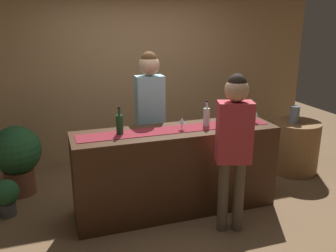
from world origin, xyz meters
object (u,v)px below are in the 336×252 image
object	(u,v)px
customer_sipping	(234,138)
vase_on_side_table	(295,115)
potted_plant_tall	(17,156)
wine_bottle_clear	(206,117)
bartender	(150,106)
round_side_table	(294,147)
wine_glass_mid_counter	(241,114)
potted_plant_small	(6,195)
wine_glass_far_end	(182,121)
wine_bottle_green	(120,124)
wine_glass_near_customer	(256,114)

from	to	relation	value
customer_sipping	vase_on_side_table	size ratio (longest dim) A/B	6.89
potted_plant_tall	wine_bottle_clear	bearing A→B (deg)	-25.10
bartender	wine_bottle_clear	bearing A→B (deg)	131.39
vase_on_side_table	wine_bottle_clear	bearing A→B (deg)	-163.46
wine_bottle_clear	potted_plant_tall	bearing A→B (deg)	154.90
round_side_table	bartender	bearing A→B (deg)	177.62
bartender	wine_glass_mid_counter	bearing A→B (deg)	148.10
potted_plant_small	bartender	bearing A→B (deg)	3.93
bartender	potted_plant_tall	bearing A→B (deg)	-14.46
wine_glass_far_end	vase_on_side_table	size ratio (longest dim) A/B	0.60
wine_bottle_green	round_side_table	size ratio (longest dim) A/B	0.41
wine_bottle_clear	wine_glass_near_customer	size ratio (longest dim) A/B	2.10
wine_glass_near_customer	wine_glass_mid_counter	bearing A→B (deg)	163.56
customer_sipping	round_side_table	size ratio (longest dim) A/B	2.23
wine_glass_mid_counter	potted_plant_tall	bearing A→B (deg)	158.50
vase_on_side_table	customer_sipping	bearing A→B (deg)	-145.28
wine_glass_near_customer	potted_plant_tall	distance (m)	2.96
wine_bottle_green	potted_plant_small	bearing A→B (deg)	160.50
wine_glass_mid_counter	wine_glass_far_end	distance (m)	0.75
wine_glass_near_customer	potted_plant_small	distance (m)	2.98
wine_glass_far_end	potted_plant_tall	xyz separation A→B (m)	(-1.79, 1.04, -0.57)
bartender	potted_plant_small	distance (m)	1.93
wine_bottle_clear	customer_sipping	xyz separation A→B (m)	(0.02, -0.60, -0.07)
wine_glass_near_customer	potted_plant_tall	xyz separation A→B (m)	(-2.71, 1.05, -0.57)
wine_glass_near_customer	round_side_table	distance (m)	1.36
wine_bottle_clear	wine_glass_mid_counter	world-z (taller)	wine_bottle_clear
round_side_table	potted_plant_tall	distance (m)	3.77
wine_glass_far_end	customer_sipping	xyz separation A→B (m)	(0.34, -0.55, -0.06)
wine_glass_near_customer	vase_on_side_table	bearing A→B (deg)	28.61
wine_bottle_green	wine_glass_near_customer	size ratio (longest dim) A/B	2.10
wine_bottle_green	bartender	world-z (taller)	bartender
wine_glass_near_customer	customer_sipping	xyz separation A→B (m)	(-0.57, -0.54, -0.06)
wine_glass_mid_counter	wine_glass_far_end	bearing A→B (deg)	-177.00
potted_plant_small	wine_glass_far_end	bearing A→B (deg)	-14.86
round_side_table	potted_plant_small	xyz separation A→B (m)	(-3.85, -0.03, -0.12)
wine_bottle_green	wine_glass_far_end	size ratio (longest dim) A/B	2.10
wine_glass_mid_counter	customer_sipping	size ratio (longest dim) A/B	0.09
wine_glass_far_end	wine_bottle_green	bearing A→B (deg)	174.18
round_side_table	wine_bottle_green	bearing A→B (deg)	-169.89
bartender	wine_bottle_green	bearing A→B (deg)	48.89
round_side_table	potted_plant_tall	xyz separation A→B (m)	(-3.74, 0.51, 0.14)
wine_bottle_clear	vase_on_side_table	size ratio (longest dim) A/B	1.26
round_side_table	wine_glass_far_end	bearing A→B (deg)	-164.62
wine_glass_near_customer	customer_sipping	distance (m)	0.79
wine_glass_far_end	round_side_table	world-z (taller)	wine_glass_far_end
bartender	round_side_table	distance (m)	2.26
vase_on_side_table	wine_bottle_green	bearing A→B (deg)	-170.02
wine_glass_far_end	customer_sipping	world-z (taller)	customer_sipping
wine_glass_mid_counter	wine_glass_far_end	size ratio (longest dim) A/B	1.00
customer_sipping	vase_on_side_table	world-z (taller)	customer_sipping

